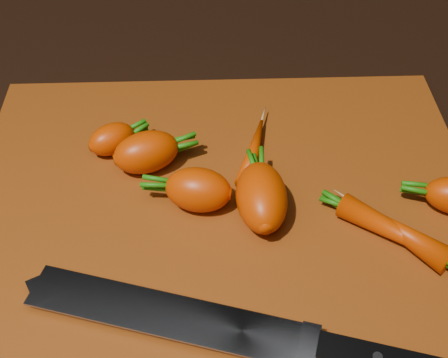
{
  "coord_description": "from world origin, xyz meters",
  "views": [
    {
      "loc": [
        -0.02,
        -0.42,
        0.45
      ],
      "look_at": [
        0.0,
        0.01,
        0.03
      ],
      "focal_mm": 50.0,
      "sensor_mm": 36.0,
      "label": 1
    }
  ],
  "objects": [
    {
      "name": "carrot_6",
      "position": [
        0.16,
        -0.07,
        0.02
      ],
      "size": [
        0.12,
        0.11,
        0.02
      ],
      "primitive_type": "ellipsoid",
      "rotation": [
        0.0,
        0.0,
        -0.7
      ],
      "color": "#D43900",
      "rests_on": "cutting_board"
    },
    {
      "name": "knife",
      "position": [
        -0.03,
        -0.14,
        0.02
      ],
      "size": [
        0.36,
        0.14,
        0.02
      ],
      "rotation": [
        0.0,
        0.0,
        -0.29
      ],
      "color": "gray",
      "rests_on": "cutting_board"
    },
    {
      "name": "carrot_0",
      "position": [
        -0.08,
        0.05,
        0.03
      ],
      "size": [
        0.08,
        0.06,
        0.04
      ],
      "primitive_type": "ellipsoid",
      "rotation": [
        0.0,
        0.0,
        0.34
      ],
      "color": "#D43900",
      "rests_on": "cutting_board"
    },
    {
      "name": "carrot_7",
      "position": [
        0.16,
        -0.06,
        0.03
      ],
      "size": [
        0.09,
        0.09,
        0.03
      ],
      "primitive_type": "ellipsoid",
      "rotation": [
        0.0,
        0.0,
        2.32
      ],
      "color": "#D43900",
      "rests_on": "cutting_board"
    },
    {
      "name": "carrot_5",
      "position": [
        0.03,
        0.06,
        0.02
      ],
      "size": [
        0.04,
        0.1,
        0.02
      ],
      "primitive_type": "ellipsoid",
      "rotation": [
        0.0,
        0.0,
        1.33
      ],
      "color": "#D43900",
      "rests_on": "cutting_board"
    },
    {
      "name": "carrot_2",
      "position": [
        0.03,
        -0.02,
        0.04
      ],
      "size": [
        0.05,
        0.08,
        0.05
      ],
      "primitive_type": "ellipsoid",
      "rotation": [
        0.0,
        0.0,
        1.6
      ],
      "color": "#D43900",
      "rests_on": "cutting_board"
    },
    {
      "name": "carrot_1",
      "position": [
        -0.02,
        -0.01,
        0.03
      ],
      "size": [
        0.07,
        0.06,
        0.04
      ],
      "primitive_type": "ellipsoid",
      "rotation": [
        0.0,
        0.0,
        2.93
      ],
      "color": "#D43900",
      "rests_on": "cutting_board"
    },
    {
      "name": "carrot_3",
      "position": [
        -0.11,
        0.08,
        0.03
      ],
      "size": [
        0.06,
        0.05,
        0.03
      ],
      "primitive_type": "ellipsoid",
      "rotation": [
        0.0,
        0.0,
        0.56
      ],
      "color": "#D43900",
      "rests_on": "cutting_board"
    },
    {
      "name": "cutting_board",
      "position": [
        0.0,
        0.0,
        0.01
      ],
      "size": [
        0.5,
        0.4,
        0.01
      ],
      "primitive_type": "cube",
      "color": "#843B0F",
      "rests_on": "ground"
    },
    {
      "name": "ground",
      "position": [
        0.0,
        0.0,
        -0.01
      ],
      "size": [
        2.0,
        2.0,
        0.01
      ],
      "primitive_type": "cube",
      "color": "black"
    }
  ]
}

